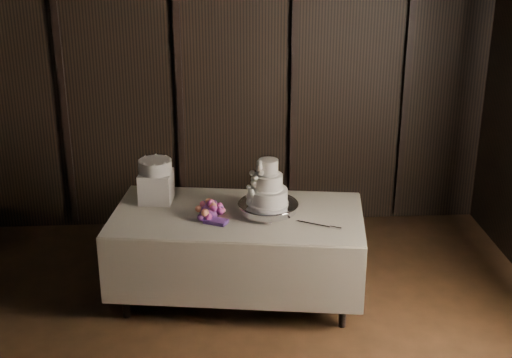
% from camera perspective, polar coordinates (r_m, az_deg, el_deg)
% --- Properties ---
extents(room, '(6.08, 7.08, 3.08)m').
position_cam_1_polar(room, '(3.58, -8.22, -5.00)').
color(room, black).
rests_on(room, ground).
extents(display_table, '(2.12, 1.32, 0.76)m').
position_cam_1_polar(display_table, '(5.82, -1.48, -5.85)').
color(display_table, beige).
rests_on(display_table, ground).
extents(cake_stand, '(0.55, 0.55, 0.09)m').
position_cam_1_polar(cake_stand, '(5.65, 0.97, -2.38)').
color(cake_stand, silver).
rests_on(cake_stand, display_table).
extents(wedding_cake, '(0.35, 0.31, 0.37)m').
position_cam_1_polar(wedding_cake, '(5.56, 0.72, -0.66)').
color(wedding_cake, white).
rests_on(wedding_cake, cake_stand).
extents(bouquet, '(0.43, 0.47, 0.18)m').
position_cam_1_polar(bouquet, '(5.60, -3.77, -2.46)').
color(bouquet, '#E65D81').
rests_on(bouquet, display_table).
extents(box_pedestal, '(0.29, 0.29, 0.25)m').
position_cam_1_polar(box_pedestal, '(5.92, -7.98, -0.62)').
color(box_pedestal, white).
rests_on(box_pedestal, display_table).
extents(small_cake, '(0.36, 0.36, 0.11)m').
position_cam_1_polar(small_cake, '(5.86, -8.07, 1.01)').
color(small_cake, white).
rests_on(small_cake, box_pedestal).
extents(cake_knife, '(0.34, 0.20, 0.01)m').
position_cam_1_polar(cake_knife, '(5.49, 4.58, -3.60)').
color(cake_knife, silver).
rests_on(cake_knife, display_table).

